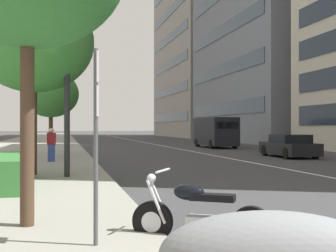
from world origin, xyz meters
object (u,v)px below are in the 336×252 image
car_mid_block_traffic (289,147)px  delivery_van_ahead (215,132)px  street_tree_near_plaza_corner (51,94)px  parking_sign_by_curb (96,122)px  motorcycle_mid_row (199,217)px  street_tree_far_plaza (34,42)px  street_lamp_with_banners (76,20)px  pedestrian_on_plaza (51,145)px

car_mid_block_traffic → delivery_van_ahead: 12.32m
street_tree_near_plaza_corner → parking_sign_by_curb: bearing=-176.8°
motorcycle_mid_row → delivery_van_ahead: 31.16m
street_tree_far_plaza → car_mid_block_traffic: bearing=-59.5°
delivery_van_ahead → street_tree_far_plaza: bearing=146.6°
car_mid_block_traffic → street_tree_near_plaza_corner: 13.58m
motorcycle_mid_row → street_lamp_with_banners: (8.28, 1.52, 4.70)m
parking_sign_by_curb → street_lamp_with_banners: (8.50, 0.04, 3.33)m
parking_sign_by_curb → pedestrian_on_plaza: (15.00, 0.95, -0.87)m
street_tree_far_plaza → pedestrian_on_plaza: bearing=-4.3°
delivery_van_ahead → parking_sign_by_curb: size_ratio=2.20×
car_mid_block_traffic → street_tree_far_plaza: (-7.91, 13.44, 3.91)m
motorcycle_mid_row → parking_sign_by_curb: size_ratio=0.71×
parking_sign_by_curb → delivery_van_ahead: bearing=-22.0°
car_mid_block_traffic → parking_sign_by_curb: 21.10m
delivery_van_ahead → pedestrian_on_plaza: 19.44m
parking_sign_by_curb → street_tree_near_plaza_corner: size_ratio=0.56×
motorcycle_mid_row → pedestrian_on_plaza: 14.99m
delivery_van_ahead → street_tree_far_plaza: 24.40m
delivery_van_ahead → street_tree_far_plaza: (-20.21, 13.30, 3.18)m
delivery_van_ahead → parking_sign_by_curb: (-29.56, 11.93, 0.44)m
street_tree_near_plaza_corner → delivery_van_ahead: bearing=-51.0°
parking_sign_by_curb → pedestrian_on_plaza: parking_sign_by_curb is taller
delivery_van_ahead → parking_sign_by_curb: bearing=158.0°
delivery_van_ahead → street_tree_near_plaza_corner: street_tree_near_plaza_corner is taller
motorcycle_mid_row → parking_sign_by_curb: parking_sign_by_curb is taller
parking_sign_by_curb → street_lamp_with_banners: 9.13m
street_lamp_with_banners → street_tree_far_plaza: size_ratio=1.38×
street_tree_near_plaza_corner → street_tree_far_plaza: bearing=178.3°
delivery_van_ahead → pedestrian_on_plaza: bearing=138.5°
street_lamp_with_banners → street_tree_far_plaza: (0.85, 1.33, -0.59)m
delivery_van_ahead → street_lamp_with_banners: street_lamp_with_banners is taller
parking_sign_by_curb → motorcycle_mid_row: bearing=-81.5°
motorcycle_mid_row → parking_sign_by_curb: (-0.22, 1.48, 1.37)m
delivery_van_ahead → pedestrian_on_plaza: delivery_van_ahead is taller
parking_sign_by_curb → pedestrian_on_plaza: size_ratio=1.71×
motorcycle_mid_row → pedestrian_on_plaza: size_ratio=1.21×
street_tree_far_plaza → street_tree_near_plaza_corner: street_tree_far_plaza is taller
delivery_van_ahead → street_lamp_with_banners: size_ratio=0.69×
motorcycle_mid_row → street_lamp_with_banners: size_ratio=0.22×
motorcycle_mid_row → street_lamp_with_banners: street_lamp_with_banners is taller
parking_sign_by_curb → street_tree_near_plaza_corner: (19.03, 1.08, 1.72)m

